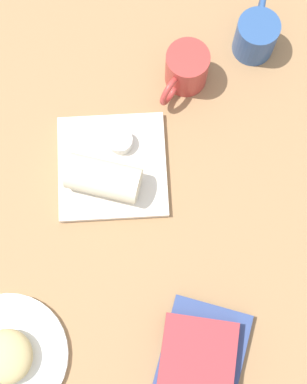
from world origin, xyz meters
TOP-DOWN VIEW (x-y plane):
  - dining_table at (0.00, 0.00)cm, footprint 110.00×90.00cm
  - round_plate at (28.96, -23.74)cm, footprint 22.88×22.88cm
  - scone_pastry at (28.96, -22.99)cm, footprint 11.36×11.10cm
  - square_plate at (-6.59, -3.10)cm, footprint 21.61×21.61cm
  - sauce_cup at (-11.04, -1.25)cm, footprint 4.94×4.94cm
  - breakfast_wrap at (-3.02, -4.58)cm, footprint 10.61×15.39cm
  - book_stack at (32.54, 11.33)cm, footprint 24.98×20.83cm
  - coffee_mug at (-25.09, 12.52)cm, footprint 12.15×10.44cm
  - second_mug at (-32.10, 27.40)cm, footprint 13.29×8.62cm

SIDE VIEW (x-z plane):
  - dining_table at x=0.00cm, z-range 0.00..4.00cm
  - round_plate at x=28.96cm, z-range 4.00..5.40cm
  - square_plate at x=-6.59cm, z-range 4.00..5.60cm
  - book_stack at x=32.54cm, z-range 3.85..9.05cm
  - sauce_cup at x=-11.04cm, z-range 5.69..8.37cm
  - scone_pastry at x=28.96cm, z-range 5.40..10.20cm
  - second_mug at x=-32.10cm, z-range 4.11..13.15cm
  - coffee_mug at x=-25.09cm, z-range 4.11..13.42cm
  - breakfast_wrap at x=-3.02cm, z-range 5.60..12.55cm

